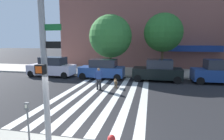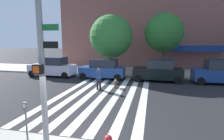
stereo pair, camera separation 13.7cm
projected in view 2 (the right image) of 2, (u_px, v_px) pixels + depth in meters
The scene contains 13 objects.
ground_plane at pixel (111, 94), 12.50m from camera, with size 160.00×160.00×0.00m, color #232326.
sidewalk_far at pixel (128, 71), 21.39m from camera, with size 80.00×6.00×0.15m, color #B4AE9F.
crosswalk_stripes at pixel (105, 93), 12.60m from camera, with size 5.85×11.87×0.01m.
traffic_light_pole at pixel (40, 42), 5.30m from camera, with size 0.74×0.46×5.80m.
parking_meter_curbside at pixel (26, 116), 6.22m from camera, with size 0.14×0.11×1.36m.
parked_car_near_curb at pixel (53, 67), 18.73m from camera, with size 4.72×2.05×2.01m.
parked_car_behind_first at pixel (103, 69), 17.57m from camera, with size 4.30×2.07×1.88m.
parked_car_third_in_line at pixel (158, 71), 16.44m from camera, with size 4.35×2.03×1.96m.
parked_car_fourth_in_line at pixel (221, 72), 15.31m from camera, with size 4.38×1.97×2.06m.
street_tree_nearest at pixel (111, 36), 19.13m from camera, with size 4.51×4.51×6.21m.
street_tree_middle at pixel (164, 33), 18.92m from camera, with size 4.03×4.03×6.36m.
pedestrian_dog_walker at pixel (99, 78), 13.41m from camera, with size 0.70×0.32×1.64m.
dog_on_leash at pixel (116, 82), 14.12m from camera, with size 0.39×0.95×0.65m.
Camera 2 is at (2.74, -5.56, 3.54)m, focal length 29.11 mm.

